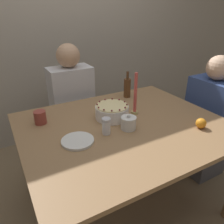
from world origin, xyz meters
TOP-DOWN VIEW (x-y plane):
  - ground_plane at (0.00, 0.00)m, footprint 12.00×12.00m
  - wall_behind at (0.00, 1.40)m, footprint 8.00×0.05m
  - dining_table at (0.00, 0.00)m, footprint 1.42×1.16m
  - cake at (-0.03, 0.13)m, footprint 0.25×0.25m
  - sugar_bowl at (-0.01, -0.07)m, footprint 0.11×0.11m
  - sugar_shaker at (-0.17, -0.05)m, footprint 0.06×0.06m
  - plate_stack at (-0.37, -0.05)m, footprint 0.20×0.20m
  - candle at (0.16, 0.11)m, footprint 0.05×0.05m
  - bottle at (0.30, 0.44)m, footprint 0.06×0.06m
  - cup at (-0.51, 0.30)m, footprint 0.08×0.08m
  - orange_fruit_0 at (0.43, -0.30)m, footprint 0.07×0.07m
  - person_man_blue_shirt at (-0.12, 0.78)m, footprint 0.40×0.34m
  - person_woman_floral at (0.91, -0.01)m, footprint 0.34×0.40m

SIDE VIEW (x-z plane):
  - ground_plane at x=0.00m, z-range 0.00..0.00m
  - person_woman_floral at x=0.91m, z-range -0.08..1.08m
  - person_man_blue_shirt at x=-0.12m, z-range -0.08..1.15m
  - dining_table at x=0.00m, z-range 0.28..1.04m
  - plate_stack at x=-0.37m, z-range 0.76..0.78m
  - orange_fruit_0 at x=0.43m, z-range 0.76..0.83m
  - sugar_bowl at x=-0.01m, z-range 0.75..0.86m
  - cup at x=-0.51m, z-range 0.76..0.85m
  - cake at x=-0.03m, z-range 0.75..0.87m
  - sugar_shaker at x=-0.17m, z-range 0.76..0.87m
  - bottle at x=0.30m, z-range 0.73..0.97m
  - candle at x=0.16m, z-range 0.73..1.06m
  - wall_behind at x=0.00m, z-range 0.00..2.60m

